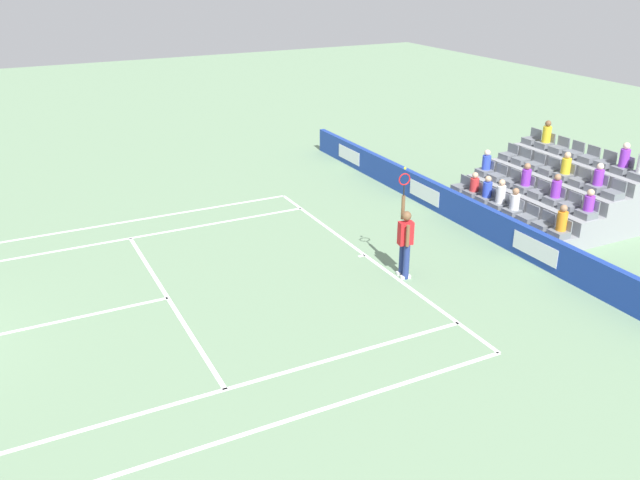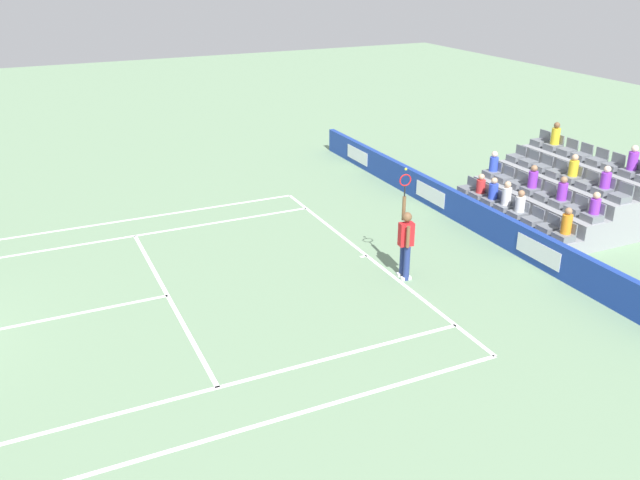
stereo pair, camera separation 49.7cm
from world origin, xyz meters
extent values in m
cube|color=white|center=(0.00, -11.89, 0.00)|extent=(10.97, 0.10, 0.01)
cube|color=white|center=(0.00, -6.40, 0.00)|extent=(8.23, 0.10, 0.01)
cube|color=white|center=(0.00, -3.20, 0.00)|extent=(0.10, 6.40, 0.01)
cube|color=white|center=(4.12, -5.95, 0.00)|extent=(0.10, 11.89, 0.01)
cube|color=white|center=(-4.12, -5.95, 0.00)|extent=(0.10, 11.89, 0.01)
cube|color=white|center=(5.49, -5.95, 0.00)|extent=(0.10, 11.89, 0.01)
cube|color=white|center=(-5.49, -5.95, 0.00)|extent=(0.10, 11.89, 0.01)
cube|color=white|center=(0.00, -11.79, 0.00)|extent=(0.10, 0.20, 0.01)
cube|color=#193899|center=(0.00, -15.70, 0.45)|extent=(20.14, 0.20, 0.90)
cube|color=white|center=(-2.52, -15.59, 0.45)|extent=(1.61, 0.01, 0.50)
cube|color=white|center=(2.52, -15.59, 0.45)|extent=(1.61, 0.01, 0.50)
cube|color=white|center=(7.55, -15.59, 0.45)|extent=(1.61, 0.01, 0.50)
cylinder|color=navy|center=(-1.69, -12.09, 0.45)|extent=(0.16, 0.16, 0.90)
cylinder|color=navy|center=(-1.45, -12.12, 0.45)|extent=(0.16, 0.16, 0.90)
cube|color=white|center=(-1.69, -12.09, 0.04)|extent=(0.15, 0.27, 0.08)
cube|color=white|center=(-1.45, -12.12, 0.04)|extent=(0.15, 0.27, 0.08)
cube|color=red|center=(-1.57, -12.11, 1.20)|extent=(0.27, 0.39, 0.60)
sphere|color=brown|center=(-1.57, -12.11, 1.66)|extent=(0.24, 0.24, 0.24)
cylinder|color=brown|center=(-1.35, -12.14, 1.81)|extent=(0.09, 0.09, 0.62)
cylinder|color=brown|center=(-1.78, -12.03, 1.22)|extent=(0.09, 0.09, 0.56)
cylinder|color=black|center=(-1.35, -12.14, 2.26)|extent=(0.04, 0.04, 0.28)
torus|color=red|center=(-1.35, -12.14, 2.54)|extent=(0.07, 0.31, 0.31)
sphere|color=#D1E533|center=(-1.35, -12.14, 2.82)|extent=(0.07, 0.07, 0.07)
cube|color=gray|center=(0.00, -16.78, 0.21)|extent=(4.96, 0.95, 0.42)
cube|color=slate|center=(-2.17, -16.78, 0.52)|extent=(0.48, 0.44, 0.20)
cube|color=slate|center=(-2.17, -16.98, 0.77)|extent=(0.48, 0.04, 0.30)
cube|color=slate|center=(-1.55, -16.78, 0.52)|extent=(0.48, 0.44, 0.20)
cube|color=slate|center=(-1.55, -16.98, 0.77)|extent=(0.48, 0.04, 0.30)
cube|color=slate|center=(-0.93, -16.78, 0.52)|extent=(0.48, 0.44, 0.20)
cube|color=slate|center=(-0.93, -16.98, 0.77)|extent=(0.48, 0.04, 0.30)
cube|color=slate|center=(-0.31, -16.78, 0.52)|extent=(0.48, 0.44, 0.20)
cube|color=slate|center=(-0.31, -16.98, 0.77)|extent=(0.48, 0.04, 0.30)
cube|color=slate|center=(0.31, -16.78, 0.52)|extent=(0.48, 0.44, 0.20)
cube|color=slate|center=(0.31, -16.98, 0.77)|extent=(0.48, 0.04, 0.30)
cube|color=slate|center=(0.93, -16.78, 0.52)|extent=(0.48, 0.44, 0.20)
cube|color=slate|center=(0.93, -16.98, 0.77)|extent=(0.48, 0.04, 0.30)
cube|color=slate|center=(1.55, -16.78, 0.52)|extent=(0.48, 0.44, 0.20)
cube|color=slate|center=(1.55, -16.98, 0.77)|extent=(0.48, 0.04, 0.30)
cube|color=slate|center=(2.17, -16.78, 0.52)|extent=(0.48, 0.44, 0.20)
cube|color=slate|center=(2.17, -16.98, 0.77)|extent=(0.48, 0.04, 0.30)
cube|color=gray|center=(0.00, -17.73, 0.42)|extent=(4.96, 0.95, 0.84)
cube|color=slate|center=(-2.17, -17.73, 0.94)|extent=(0.48, 0.44, 0.20)
cube|color=slate|center=(-2.17, -17.93, 1.19)|extent=(0.48, 0.04, 0.30)
cube|color=slate|center=(-1.55, -17.73, 0.94)|extent=(0.48, 0.44, 0.20)
cube|color=slate|center=(-1.55, -17.93, 1.19)|extent=(0.48, 0.04, 0.30)
cube|color=slate|center=(-0.93, -17.73, 0.94)|extent=(0.48, 0.44, 0.20)
cube|color=slate|center=(-0.93, -17.93, 1.19)|extent=(0.48, 0.04, 0.30)
cube|color=slate|center=(-0.31, -17.73, 0.94)|extent=(0.48, 0.44, 0.20)
cube|color=slate|center=(-0.31, -17.93, 1.19)|extent=(0.48, 0.04, 0.30)
cube|color=slate|center=(0.31, -17.73, 0.94)|extent=(0.48, 0.44, 0.20)
cube|color=slate|center=(0.31, -17.93, 1.19)|extent=(0.48, 0.04, 0.30)
cube|color=slate|center=(0.93, -17.73, 0.94)|extent=(0.48, 0.44, 0.20)
cube|color=slate|center=(0.93, -17.93, 1.19)|extent=(0.48, 0.04, 0.30)
cube|color=slate|center=(1.55, -17.73, 0.94)|extent=(0.48, 0.44, 0.20)
cube|color=slate|center=(1.55, -17.93, 1.19)|extent=(0.48, 0.04, 0.30)
cube|color=slate|center=(2.17, -17.73, 0.94)|extent=(0.48, 0.44, 0.20)
cube|color=slate|center=(2.17, -17.93, 1.19)|extent=(0.48, 0.04, 0.30)
cube|color=gray|center=(0.00, -18.68, 0.63)|extent=(4.96, 0.95, 1.26)
cube|color=slate|center=(-2.17, -18.68, 1.36)|extent=(0.48, 0.44, 0.20)
cube|color=slate|center=(-2.17, -18.88, 1.61)|extent=(0.48, 0.04, 0.30)
cube|color=slate|center=(-1.55, -18.68, 1.36)|extent=(0.48, 0.44, 0.20)
cube|color=slate|center=(-1.55, -18.88, 1.61)|extent=(0.48, 0.04, 0.30)
cube|color=slate|center=(-0.93, -18.68, 1.36)|extent=(0.48, 0.44, 0.20)
cube|color=slate|center=(-0.93, -18.88, 1.61)|extent=(0.48, 0.04, 0.30)
cube|color=slate|center=(-0.31, -18.68, 1.36)|extent=(0.48, 0.44, 0.20)
cube|color=slate|center=(-0.31, -18.88, 1.61)|extent=(0.48, 0.04, 0.30)
cube|color=slate|center=(0.31, -18.68, 1.36)|extent=(0.48, 0.44, 0.20)
cube|color=slate|center=(0.31, -18.88, 1.61)|extent=(0.48, 0.04, 0.30)
cube|color=slate|center=(0.93, -18.68, 1.36)|extent=(0.48, 0.44, 0.20)
cube|color=slate|center=(0.93, -18.88, 1.61)|extent=(0.48, 0.04, 0.30)
cube|color=slate|center=(1.55, -18.68, 1.36)|extent=(0.48, 0.44, 0.20)
cube|color=slate|center=(1.55, -18.88, 1.61)|extent=(0.48, 0.04, 0.30)
cube|color=slate|center=(2.17, -18.68, 1.36)|extent=(0.48, 0.44, 0.20)
cube|color=slate|center=(2.17, -18.88, 1.61)|extent=(0.48, 0.04, 0.30)
cube|color=gray|center=(0.00, -19.63, 0.84)|extent=(4.96, 0.95, 1.68)
cube|color=slate|center=(-1.55, -19.63, 1.78)|extent=(0.48, 0.44, 0.20)
cube|color=slate|center=(-1.55, -19.83, 2.03)|extent=(0.48, 0.04, 0.30)
cube|color=slate|center=(-0.93, -19.63, 1.78)|extent=(0.48, 0.44, 0.20)
cube|color=slate|center=(-0.93, -19.83, 2.03)|extent=(0.48, 0.04, 0.30)
cube|color=slate|center=(-0.31, -19.63, 1.78)|extent=(0.48, 0.44, 0.20)
cube|color=slate|center=(-0.31, -19.83, 2.03)|extent=(0.48, 0.04, 0.30)
cube|color=slate|center=(0.31, -19.63, 1.78)|extent=(0.48, 0.44, 0.20)
cube|color=slate|center=(0.31, -19.83, 2.03)|extent=(0.48, 0.04, 0.30)
cube|color=slate|center=(0.93, -19.63, 1.78)|extent=(0.48, 0.44, 0.20)
cube|color=slate|center=(0.93, -19.83, 2.03)|extent=(0.48, 0.04, 0.30)
cube|color=slate|center=(1.55, -19.63, 1.78)|extent=(0.48, 0.44, 0.20)
cube|color=slate|center=(1.55, -19.83, 2.03)|extent=(0.48, 0.04, 0.30)
cube|color=slate|center=(2.17, -19.63, 1.78)|extent=(0.48, 0.44, 0.20)
cube|color=slate|center=(2.17, -19.83, 2.03)|extent=(0.48, 0.04, 0.30)
cylinder|color=purple|center=(-0.93, -17.78, 1.29)|extent=(0.28, 0.28, 0.51)
sphere|color=#9E7251|center=(-0.93, -17.78, 1.65)|extent=(0.20, 0.20, 0.20)
cylinder|color=orange|center=(-2.17, -16.83, 0.89)|extent=(0.28, 0.28, 0.54)
sphere|color=#9E7251|center=(-2.17, -16.83, 1.26)|extent=(0.20, 0.20, 0.20)
cylinder|color=yellow|center=(1.55, -19.68, 2.14)|extent=(0.28, 0.28, 0.53)
sphere|color=brown|center=(1.55, -19.68, 2.51)|extent=(0.20, 0.20, 0.20)
cylinder|color=purple|center=(-1.55, -19.68, 2.14)|extent=(0.28, 0.28, 0.52)
sphere|color=beige|center=(-1.55, -19.68, 2.50)|extent=(0.20, 0.20, 0.20)
cylinder|color=purple|center=(-1.55, -18.73, 1.69)|extent=(0.28, 0.28, 0.45)
sphere|color=beige|center=(-1.55, -18.73, 2.01)|extent=(0.20, 0.20, 0.20)
cylinder|color=white|center=(-0.31, -16.83, 0.85)|extent=(0.28, 0.28, 0.46)
sphere|color=#9E7251|center=(-0.31, -16.83, 1.18)|extent=(0.20, 0.20, 0.20)
cylinder|color=white|center=(0.31, -16.83, 0.89)|extent=(0.28, 0.28, 0.54)
sphere|color=#D3A884|center=(0.31, -16.83, 1.26)|extent=(0.20, 0.20, 0.20)
cylinder|color=red|center=(1.55, -16.83, 0.83)|extent=(0.28, 0.28, 0.42)
sphere|color=#D3A884|center=(1.55, -16.83, 1.14)|extent=(0.20, 0.20, 0.20)
cylinder|color=yellow|center=(-0.31, -18.73, 1.69)|extent=(0.28, 0.28, 0.47)
sphere|color=#D3A884|center=(-0.31, -18.73, 2.03)|extent=(0.20, 0.20, 0.20)
cylinder|color=purple|center=(0.31, -17.78, 1.29)|extent=(0.28, 0.28, 0.50)
sphere|color=#9E7251|center=(0.31, -17.78, 1.64)|extent=(0.20, 0.20, 0.20)
cylinder|color=purple|center=(-2.17, -17.78, 1.25)|extent=(0.28, 0.28, 0.42)
sphere|color=#D3A884|center=(-2.17, -17.78, 1.56)|extent=(0.20, 0.20, 0.20)
cylinder|color=blue|center=(2.17, -17.78, 1.27)|extent=(0.28, 0.28, 0.47)
sphere|color=beige|center=(2.17, -17.78, 1.61)|extent=(0.20, 0.20, 0.20)
cylinder|color=blue|center=(0.93, -16.83, 0.86)|extent=(0.28, 0.28, 0.48)
sphere|color=#D3A884|center=(0.93, -16.83, 1.20)|extent=(0.20, 0.20, 0.20)
camera|label=1|loc=(-14.31, -3.24, 7.60)|focal=37.50mm
camera|label=2|loc=(-14.53, -3.69, 7.60)|focal=37.50mm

